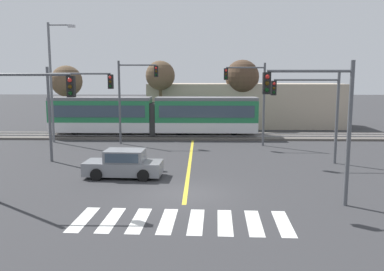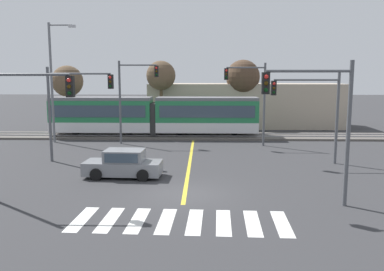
{
  "view_description": "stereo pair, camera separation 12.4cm",
  "coord_description": "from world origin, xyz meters",
  "views": [
    {
      "loc": [
        0.74,
        -18.51,
        5.54
      ],
      "look_at": [
        0.12,
        8.02,
        1.6
      ],
      "focal_mm": 38.0,
      "sensor_mm": 36.0,
      "label": 1
    },
    {
      "loc": [
        0.87,
        -18.51,
        5.54
      ],
      "look_at": [
        0.12,
        8.02,
        1.6
      ],
      "focal_mm": 38.0,
      "sensor_mm": 36.0,
      "label": 2
    }
  ],
  "objects": [
    {
      "name": "crosswalk_stripe_0",
      "position": [
        -3.85,
        -3.49,
        0.0
      ],
      "size": [
        0.66,
        2.82,
        0.01
      ],
      "primitive_type": "cube",
      "rotation": [
        0.0,
        0.0,
        -0.04
      ],
      "color": "silver",
      "rests_on": "ground"
    },
    {
      "name": "building_backdrop_far",
      "position": [
        5.42,
        25.91,
        2.33
      ],
      "size": [
        20.68,
        6.0,
        4.66
      ],
      "primitive_type": "cube",
      "color": "tan",
      "rests_on": "ground"
    },
    {
      "name": "sedan_crossing",
      "position": [
        -3.52,
        3.16,
        0.7
      ],
      "size": [
        4.28,
        2.07,
        1.52
      ],
      "color": "gray",
      "rests_on": "ground"
    },
    {
      "name": "bare_tree_east",
      "position": [
        4.91,
        23.69,
        5.36
      ],
      "size": [
        3.48,
        3.48,
        7.13
      ],
      "color": "brown",
      "rests_on": "ground"
    },
    {
      "name": "traffic_light_near_left",
      "position": [
        -7.03,
        -1.41,
        3.99
      ],
      "size": [
        3.75,
        0.38,
        6.12
      ],
      "color": "#515459",
      "rests_on": "ground"
    },
    {
      "name": "bare_tree_far_west",
      "position": [
        -12.54,
        21.42,
        4.93
      ],
      "size": [
        3.06,
        3.06,
        6.51
      ],
      "color": "brown",
      "rests_on": "ground"
    },
    {
      "name": "crosswalk_stripe_5",
      "position": [
        1.65,
        -3.69,
        0.0
      ],
      "size": [
        0.66,
        2.82,
        0.01
      ],
      "primitive_type": "cube",
      "rotation": [
        0.0,
        0.0,
        -0.04
      ],
      "color": "silver",
      "rests_on": "ground"
    },
    {
      "name": "crosswalk_stripe_1",
      "position": [
        -2.75,
        -3.53,
        0.0
      ],
      "size": [
        0.66,
        2.82,
        0.01
      ],
      "primitive_type": "cube",
      "rotation": [
        0.0,
        0.0,
        -0.04
      ],
      "color": "silver",
      "rests_on": "ground"
    },
    {
      "name": "crosswalk_stripe_2",
      "position": [
        -1.65,
        -3.57,
        0.0
      ],
      "size": [
        0.66,
        2.82,
        0.01
      ],
      "primitive_type": "cube",
      "rotation": [
        0.0,
        0.0,
        -0.04
      ],
      "color": "silver",
      "rests_on": "ground"
    },
    {
      "name": "crosswalk_stripe_7",
      "position": [
        3.85,
        -3.77,
        0.0
      ],
      "size": [
        0.66,
        2.82,
        0.01
      ],
      "primitive_type": "cube",
      "rotation": [
        0.0,
        0.0,
        -0.04
      ],
      "color": "silver",
      "rests_on": "ground"
    },
    {
      "name": "rail_near",
      "position": [
        0.0,
        17.11,
        0.23
      ],
      "size": [
        120.0,
        0.08,
        0.1
      ],
      "primitive_type": "cube",
      "color": "#939399",
      "rests_on": "track_bed"
    },
    {
      "name": "traffic_light_near_right",
      "position": [
        5.69,
        -1.54,
        4.06
      ],
      "size": [
        3.75,
        0.38,
        6.16
      ],
      "color": "#515459",
      "rests_on": "ground"
    },
    {
      "name": "crosswalk_stripe_4",
      "position": [
        0.55,
        -3.65,
        0.0
      ],
      "size": [
        0.66,
        2.82,
        0.01
      ],
      "primitive_type": "cube",
      "rotation": [
        0.0,
        0.0,
        -0.04
      ],
      "color": "silver",
      "rests_on": "ground"
    },
    {
      "name": "traffic_light_mid_left",
      "position": [
        -7.55,
        7.14,
        4.05
      ],
      "size": [
        4.25,
        0.38,
        6.07
      ],
      "color": "#515459",
      "rests_on": "ground"
    },
    {
      "name": "crosswalk_stripe_3",
      "position": [
        -0.55,
        -3.61,
        0.0
      ],
      "size": [
        0.66,
        2.82,
        0.01
      ],
      "primitive_type": "cube",
      "rotation": [
        0.0,
        0.0,
        -0.04
      ],
      "color": "silver",
      "rests_on": "ground"
    },
    {
      "name": "bare_tree_west",
      "position": [
        -3.37,
        22.08,
        5.47
      ],
      "size": [
        2.91,
        2.91,
        6.99
      ],
      "color": "brown",
      "rests_on": "ground"
    },
    {
      "name": "rail_far",
      "position": [
        0.0,
        18.55,
        0.23
      ],
      "size": [
        120.0,
        0.08,
        0.1
      ],
      "primitive_type": "cube",
      "color": "#939399",
      "rests_on": "track_bed"
    },
    {
      "name": "crosswalk_stripe_6",
      "position": [
        2.75,
        -3.73,
        0.0
      ],
      "size": [
        0.66,
        2.82,
        0.01
      ],
      "primitive_type": "cube",
      "rotation": [
        0.0,
        0.0,
        -0.04
      ],
      "color": "silver",
      "rests_on": "ground"
    },
    {
      "name": "traffic_light_mid_right",
      "position": [
        7.74,
        6.96,
        3.83
      ],
      "size": [
        4.25,
        0.38,
        5.83
      ],
      "color": "#515459",
      "rests_on": "ground"
    },
    {
      "name": "traffic_light_far_right",
      "position": [
        4.61,
        13.43,
        4.27
      ],
      "size": [
        3.25,
        0.38,
        6.5
      ],
      "color": "#515459",
      "rests_on": "ground"
    },
    {
      "name": "lane_centre_line",
      "position": [
        0.0,
        7.1,
        0.0
      ],
      "size": [
        0.2,
        17.46,
        0.01
      ],
      "primitive_type": "cube",
      "color": "gold",
      "rests_on": "ground"
    },
    {
      "name": "light_rail_tram",
      "position": [
        -3.57,
        17.82,
        2.05
      ],
      "size": [
        18.5,
        2.64,
        3.43
      ],
      "color": "silver",
      "rests_on": "track_bed"
    },
    {
      "name": "track_bed",
      "position": [
        0.0,
        17.83,
        0.09
      ],
      "size": [
        120.0,
        4.0,
        0.18
      ],
      "primitive_type": "cube",
      "color": "#56514C",
      "rests_on": "ground"
    },
    {
      "name": "ground_plane",
      "position": [
        0.0,
        0.0,
        0.0
      ],
      "size": [
        200.0,
        200.0,
        0.0
      ],
      "primitive_type": "plane",
      "color": "#333335"
    },
    {
      "name": "street_lamp_west",
      "position": [
        -11.42,
        14.74,
        5.48
      ],
      "size": [
        2.27,
        0.28,
        9.75
      ],
      "color": "slate",
      "rests_on": "ground"
    },
    {
      "name": "traffic_light_far_left",
      "position": [
        -4.88,
        14.13,
        4.4
      ],
      "size": [
        3.25,
        0.38,
        6.69
      ],
      "color": "#515459",
      "rests_on": "ground"
    }
  ]
}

